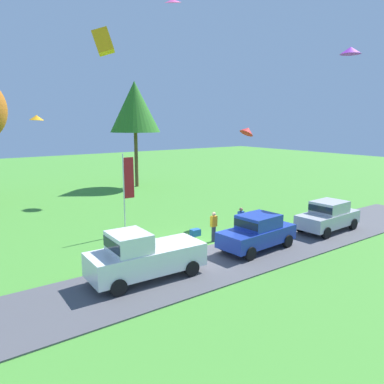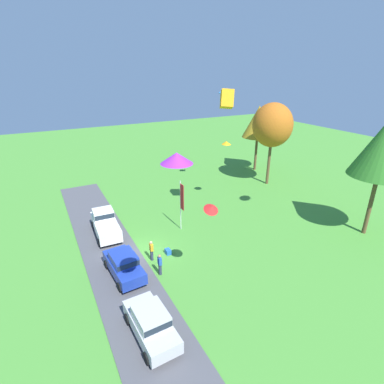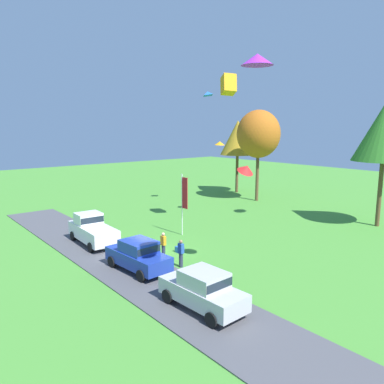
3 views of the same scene
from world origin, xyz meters
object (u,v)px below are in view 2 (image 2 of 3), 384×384
object	(u,v)px
person_watching_sky	(160,264)
kite_box_trailing_tail	(227,99)
kite_diamond_over_trees	(223,91)
car_pickup_mid_row	(105,223)
tree_lone_near	(258,122)
car_sedan_near_entrance	(151,323)
cooler_box	(168,252)
flag_banner	(182,200)
kite_delta_high_right	(212,208)
person_on_lawn	(151,250)
kite_delta_mid_center	(226,143)
tree_far_right	(273,125)
kite_delta_low_drifter	(177,158)
car_sedan_by_flagpole	(124,264)

from	to	relation	value
person_watching_sky	kite_box_trailing_tail	size ratio (longest dim) A/B	1.20
kite_diamond_over_trees	car_pickup_mid_row	bearing A→B (deg)	-74.15
tree_lone_near	car_sedan_near_entrance	bearing A→B (deg)	-48.87
car_pickup_mid_row	cooler_box	size ratio (longest dim) A/B	9.06
flag_banner	kite_delta_high_right	bearing A→B (deg)	-12.47
person_on_lawn	kite_delta_mid_center	world-z (taller)	kite_delta_mid_center
car_sedan_near_entrance	tree_far_right	bearing A→B (deg)	125.74
car_sedan_near_entrance	kite_delta_high_right	size ratio (longest dim) A/B	4.71
car_pickup_mid_row	tree_far_right	world-z (taller)	tree_far_right
tree_lone_near	kite_delta_high_right	xyz separation A→B (m)	(19.23, -19.37, -0.97)
car_sedan_near_entrance	kite_box_trailing_tail	world-z (taller)	kite_box_trailing_tail
car_pickup_mid_row	car_sedan_near_entrance	distance (m)	12.68
car_pickup_mid_row	person_on_lawn	bearing A→B (deg)	21.49
flag_banner	kite_delta_low_drifter	world-z (taller)	kite_delta_low_drifter
tree_far_right	kite_delta_mid_center	size ratio (longest dim) A/B	10.81
car_sedan_by_flagpole	person_watching_sky	size ratio (longest dim) A/B	2.64
person_watching_sky	cooler_box	xyz separation A→B (m)	(-2.18, 1.57, -0.68)
car_pickup_mid_row	person_on_lawn	xyz separation A→B (m)	(5.76, 2.27, -0.23)
kite_delta_mid_center	cooler_box	bearing A→B (deg)	-57.08
tree_far_right	flag_banner	xyz separation A→B (m)	(5.81, -15.27, -4.54)
person_on_lawn	tree_lone_near	size ratio (longest dim) A/B	0.18
car_sedan_by_flagpole	kite_delta_high_right	xyz separation A→B (m)	(3.87, 4.89, 5.04)
car_pickup_mid_row	kite_delta_mid_center	size ratio (longest dim) A/B	5.30
car_pickup_mid_row	kite_delta_low_drifter	bearing A→B (deg)	1.45
person_on_lawn	kite_delta_mid_center	bearing A→B (deg)	120.06
car_sedan_by_flagpole	tree_lone_near	bearing A→B (deg)	122.35
flag_banner	kite_diamond_over_trees	size ratio (longest dim) A/B	5.21
car_sedan_near_entrance	car_pickup_mid_row	bearing A→B (deg)	178.39
flag_banner	kite_delta_low_drifter	bearing A→B (deg)	-26.25
tree_lone_near	kite_diamond_over_trees	size ratio (longest dim) A/B	9.96
car_pickup_mid_row	cooler_box	distance (m)	6.76
car_pickup_mid_row	cooler_box	world-z (taller)	car_pickup_mid_row
car_sedan_by_flagpole	cooler_box	xyz separation A→B (m)	(-1.14, 3.93, -0.84)
person_watching_sky	kite_diamond_over_trees	xyz separation A→B (m)	(-11.98, 12.75, 10.88)
car_sedan_by_flagpole	flag_banner	bearing A→B (deg)	121.79
tree_far_right	flag_banner	world-z (taller)	tree_far_right
car_pickup_mid_row	car_sedan_by_flagpole	size ratio (longest dim) A/B	1.12
person_watching_sky	kite_box_trailing_tail	bearing A→B (deg)	118.66
kite_delta_high_right	car_sedan_near_entrance	bearing A→B (deg)	-67.45
tree_lone_near	person_on_lawn	bearing A→B (deg)	-56.52
car_sedan_by_flagpole	kite_delta_mid_center	distance (m)	16.37
person_watching_sky	tree_far_right	xyz separation A→B (m)	(-10.97, 19.57, 6.74)
kite_delta_low_drifter	car_sedan_by_flagpole	bearing A→B (deg)	-176.04
person_watching_sky	person_on_lawn	xyz separation A→B (m)	(-1.99, 0.10, 0.00)
person_watching_sky	flag_banner	xyz separation A→B (m)	(-5.17, 4.30, 2.20)
flag_banner	kite_box_trailing_tail	size ratio (longest dim) A/B	3.39
kite_box_trailing_tail	kite_delta_high_right	distance (m)	10.96
tree_far_right	kite_delta_low_drifter	size ratio (longest dim) A/B	8.20
person_on_lawn	car_sedan_near_entrance	bearing A→B (deg)	-20.79
car_sedan_near_entrance	tree_far_right	world-z (taller)	tree_far_right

